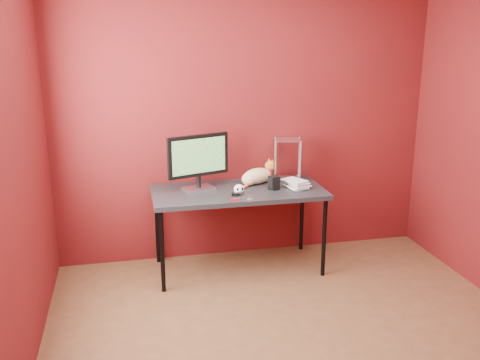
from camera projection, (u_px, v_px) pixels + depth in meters
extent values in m
cube|color=#56341D|center=(302.00, 351.00, 3.62)|extent=(3.50, 3.50, 0.01)
cube|color=#591013|center=(245.00, 120.00, 4.91)|extent=(3.50, 0.02, 2.60)
cube|color=#591013|center=(4.00, 183.00, 2.91)|extent=(0.02, 3.50, 2.60)
cube|color=black|center=(238.00, 192.00, 4.68)|extent=(1.50, 0.70, 0.04)
cylinder|color=black|center=(162.00, 252.00, 4.36)|extent=(0.04, 0.04, 0.71)
cylinder|color=black|center=(324.00, 238.00, 4.64)|extent=(0.04, 0.04, 0.71)
cylinder|color=black|center=(157.00, 226.00, 4.92)|extent=(0.04, 0.04, 0.71)
cylinder|color=black|center=(302.00, 215.00, 5.21)|extent=(0.04, 0.04, 0.71)
cube|color=#B8B7BD|center=(199.00, 188.00, 4.67)|extent=(0.30, 0.25, 0.02)
cylinder|color=black|center=(199.00, 181.00, 4.66)|extent=(0.04, 0.04, 0.11)
cube|color=black|center=(198.00, 156.00, 4.59)|extent=(0.55, 0.21, 0.36)
cube|color=#164713|center=(198.00, 156.00, 4.59)|extent=(0.48, 0.16, 0.30)
ellipsoid|color=orange|center=(257.00, 176.00, 4.84)|extent=(0.34, 0.27, 0.14)
ellipsoid|color=orange|center=(249.00, 179.00, 4.79)|extent=(0.19, 0.18, 0.12)
sphere|color=white|center=(265.00, 177.00, 4.89)|extent=(0.10, 0.10, 0.10)
sphere|color=#C66A26|center=(270.00, 166.00, 4.90)|extent=(0.10, 0.10, 0.10)
cone|color=#C66A26|center=(272.00, 161.00, 4.87)|extent=(0.03, 0.03, 0.04)
cone|color=#C66A26|center=(269.00, 160.00, 4.91)|extent=(0.03, 0.03, 0.04)
cylinder|color=red|center=(269.00, 170.00, 4.91)|extent=(0.07, 0.07, 0.01)
cylinder|color=#C66A26|center=(245.00, 186.00, 4.72)|extent=(0.13, 0.14, 0.03)
ellipsoid|color=white|center=(239.00, 189.00, 4.53)|extent=(0.09, 0.09, 0.09)
ellipsoid|color=black|center=(238.00, 189.00, 4.49)|extent=(0.02, 0.01, 0.03)
ellipsoid|color=black|center=(242.00, 189.00, 4.49)|extent=(0.02, 0.01, 0.03)
cube|color=black|center=(240.00, 192.00, 4.49)|extent=(0.05, 0.00, 0.00)
cylinder|color=black|center=(274.00, 188.00, 4.69)|extent=(0.10, 0.10, 0.01)
cube|color=black|center=(274.00, 182.00, 4.67)|extent=(0.10, 0.10, 0.10)
imported|color=beige|center=(290.00, 177.00, 4.68)|extent=(0.19, 0.23, 0.20)
imported|color=beige|center=(290.00, 155.00, 4.62)|extent=(0.20, 0.24, 0.21)
imported|color=beige|center=(291.00, 131.00, 4.56)|extent=(0.22, 0.25, 0.20)
imported|color=beige|center=(292.00, 107.00, 4.51)|extent=(0.23, 0.25, 0.21)
cylinder|color=#B8B7BD|center=(279.00, 162.00, 4.82)|extent=(0.01, 0.01, 0.39)
cylinder|color=#B8B7BD|center=(302.00, 161.00, 4.87)|extent=(0.01, 0.01, 0.39)
cylinder|color=#B8B7BD|center=(273.00, 158.00, 4.99)|extent=(0.01, 0.01, 0.39)
cylinder|color=#B8B7BD|center=(296.00, 157.00, 5.04)|extent=(0.01, 0.01, 0.39)
cube|color=#B8B7BD|center=(287.00, 179.00, 4.98)|extent=(0.26, 0.23, 0.01)
cube|color=#B8B7BD|center=(288.00, 140.00, 4.88)|extent=(0.26, 0.23, 0.01)
cube|color=#B20D19|center=(235.00, 200.00, 4.38)|extent=(0.07, 0.03, 0.01)
cube|color=black|center=(235.00, 194.00, 4.50)|extent=(0.06, 0.04, 0.03)
cylinder|color=#B8B7BD|center=(250.00, 199.00, 4.41)|extent=(0.05, 0.05, 0.00)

